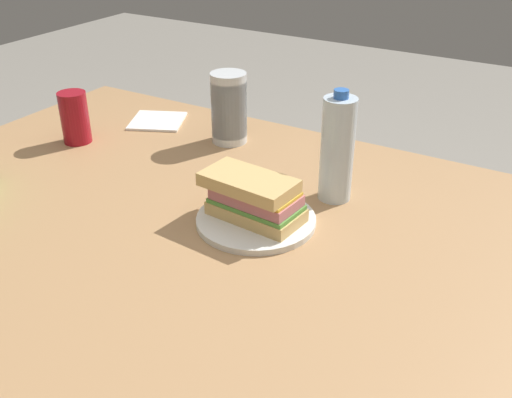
{
  "coord_description": "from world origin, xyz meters",
  "views": [
    {
      "loc": [
        -0.45,
        0.77,
        1.29
      ],
      "look_at": [
        0.03,
        -0.03,
        0.77
      ],
      "focal_mm": 41.66,
      "sensor_mm": 36.0,
      "label": 1
    }
  ],
  "objects_px": {
    "plastic_cup_stack": "(229,108)",
    "sandwich": "(254,197)",
    "soda_can_red": "(75,118)",
    "water_bottle_spare": "(337,149)",
    "paper_plate": "(256,220)",
    "dining_table": "(259,272)"
  },
  "relations": [
    {
      "from": "plastic_cup_stack",
      "to": "sandwich",
      "type": "bearing_deg",
      "value": 129.67
    },
    {
      "from": "sandwich",
      "to": "plastic_cup_stack",
      "type": "relative_size",
      "value": 1.14
    },
    {
      "from": "sandwich",
      "to": "soda_can_red",
      "type": "bearing_deg",
      "value": -10.89
    },
    {
      "from": "sandwich",
      "to": "soda_can_red",
      "type": "relative_size",
      "value": 1.56
    },
    {
      "from": "plastic_cup_stack",
      "to": "water_bottle_spare",
      "type": "bearing_deg",
      "value": 158.51
    },
    {
      "from": "plastic_cup_stack",
      "to": "water_bottle_spare",
      "type": "relative_size",
      "value": 0.75
    },
    {
      "from": "soda_can_red",
      "to": "paper_plate",
      "type": "bearing_deg",
      "value": 169.34
    },
    {
      "from": "soda_can_red",
      "to": "water_bottle_spare",
      "type": "bearing_deg",
      "value": -174.83
    },
    {
      "from": "paper_plate",
      "to": "plastic_cup_stack",
      "type": "relative_size",
      "value": 1.32
    },
    {
      "from": "dining_table",
      "to": "soda_can_red",
      "type": "distance_m",
      "value": 0.62
    },
    {
      "from": "paper_plate",
      "to": "water_bottle_spare",
      "type": "xyz_separation_m",
      "value": [
        -0.08,
        -0.16,
        0.1
      ]
    },
    {
      "from": "dining_table",
      "to": "sandwich",
      "type": "bearing_deg",
      "value": -46.12
    },
    {
      "from": "dining_table",
      "to": "plastic_cup_stack",
      "type": "height_order",
      "value": "plastic_cup_stack"
    },
    {
      "from": "paper_plate",
      "to": "sandwich",
      "type": "xyz_separation_m",
      "value": [
        0.0,
        0.0,
        0.05
      ]
    },
    {
      "from": "paper_plate",
      "to": "plastic_cup_stack",
      "type": "distance_m",
      "value": 0.39
    },
    {
      "from": "paper_plate",
      "to": "soda_can_red",
      "type": "xyz_separation_m",
      "value": [
        0.56,
        -0.11,
        0.05
      ]
    },
    {
      "from": "paper_plate",
      "to": "soda_can_red",
      "type": "relative_size",
      "value": 1.81
    },
    {
      "from": "paper_plate",
      "to": "water_bottle_spare",
      "type": "height_order",
      "value": "water_bottle_spare"
    },
    {
      "from": "dining_table",
      "to": "water_bottle_spare",
      "type": "distance_m",
      "value": 0.28
    },
    {
      "from": "paper_plate",
      "to": "plastic_cup_stack",
      "type": "xyz_separation_m",
      "value": [
        0.25,
        -0.29,
        0.08
      ]
    },
    {
      "from": "plastic_cup_stack",
      "to": "dining_table",
      "type": "bearing_deg",
      "value": 130.09
    },
    {
      "from": "sandwich",
      "to": "water_bottle_spare",
      "type": "height_order",
      "value": "water_bottle_spare"
    }
  ]
}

